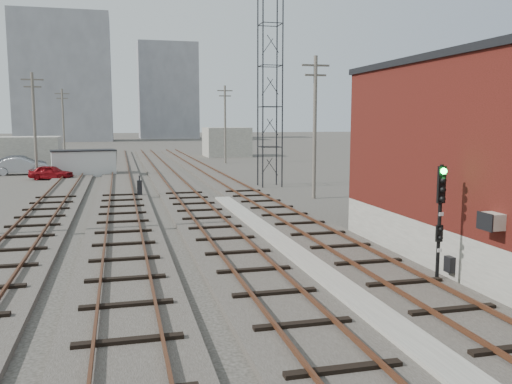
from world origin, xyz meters
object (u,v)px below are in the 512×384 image
object	(u,v)px
car_silver	(21,166)
car_grey	(21,162)
car_red	(51,172)
signal_mast	(440,217)
site_trailer	(84,163)
switch_stand	(140,188)

from	to	relation	value
car_silver	car_grey	xyz separation A→B (m)	(-0.93, 5.82, -0.05)
car_red	car_silver	bearing A→B (deg)	50.01
signal_mast	car_silver	xyz separation A→B (m)	(-18.13, 39.53, -1.34)
car_silver	car_grey	world-z (taller)	car_silver
signal_mast	car_red	size ratio (longest dim) A/B	1.02
site_trailer	switch_stand	bearing A→B (deg)	-82.01
signal_mast	car_red	world-z (taller)	signal_mast
switch_stand	car_silver	bearing A→B (deg)	122.23
signal_mast	site_trailer	size ratio (longest dim) A/B	0.63
signal_mast	site_trailer	world-z (taller)	signal_mast
signal_mast	car_grey	bearing A→B (deg)	112.79
signal_mast	car_silver	bearing A→B (deg)	114.63
car_grey	switch_stand	bearing A→B (deg)	-155.70
signal_mast	car_grey	xyz separation A→B (m)	(-19.06, 45.36, -1.39)
signal_mast	car_red	xyz separation A→B (m)	(-14.94, 34.34, -1.51)
signal_mast	car_silver	distance (m)	43.51
car_silver	car_grey	size ratio (longest dim) A/B	0.94
switch_stand	car_red	bearing A→B (deg)	121.19
site_trailer	car_grey	bearing A→B (deg)	120.59
signal_mast	car_red	distance (m)	37.47
switch_stand	car_grey	world-z (taller)	car_grey
signal_mast	switch_stand	distance (m)	22.94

